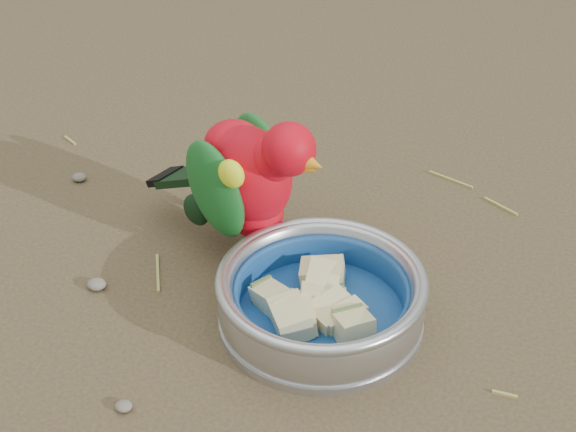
# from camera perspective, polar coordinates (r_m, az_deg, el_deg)

# --- Properties ---
(ground) EXTENTS (60.00, 60.00, 0.00)m
(ground) POSITION_cam_1_polar(r_m,az_deg,el_deg) (0.88, -4.99, -9.48)
(ground) COLOR brown
(food_bowl) EXTENTS (0.21, 0.21, 0.02)m
(food_bowl) POSITION_cam_1_polar(r_m,az_deg,el_deg) (0.92, 2.13, -6.54)
(food_bowl) COLOR #B2B2BA
(food_bowl) RESTS_ON ground
(bowl_wall) EXTENTS (0.21, 0.21, 0.04)m
(bowl_wall) POSITION_cam_1_polar(r_m,az_deg,el_deg) (0.90, 2.17, -5.10)
(bowl_wall) COLOR #B2B2BA
(bowl_wall) RESTS_ON food_bowl
(fruit_wedges) EXTENTS (0.13, 0.13, 0.03)m
(fruit_wedges) POSITION_cam_1_polar(r_m,az_deg,el_deg) (0.90, 2.16, -5.44)
(fruit_wedges) COLOR beige
(fruit_wedges) RESTS_ON food_bowl
(lory_parrot) EXTENTS (0.25, 0.19, 0.18)m
(lory_parrot) POSITION_cam_1_polar(r_m,az_deg,el_deg) (0.97, -2.50, 1.84)
(lory_parrot) COLOR red
(lory_parrot) RESTS_ON ground
(ground_debris) EXTENTS (0.90, 0.80, 0.01)m
(ground_debris) POSITION_cam_1_polar(r_m,az_deg,el_deg) (0.95, -4.16, -5.42)
(ground_debris) COLOR #A59D4F
(ground_debris) RESTS_ON ground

